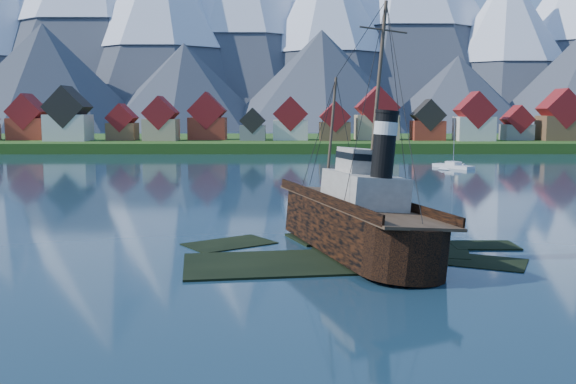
{
  "coord_description": "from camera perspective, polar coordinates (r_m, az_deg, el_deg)",
  "views": [
    {
      "loc": [
        -3.66,
        -53.97,
        12.72
      ],
      "look_at": [
        -3.4,
        6.0,
        5.0
      ],
      "focal_mm": 40.0,
      "sensor_mm": 36.0,
      "label": 1
    }
  ],
  "objects": [
    {
      "name": "ground",
      "position": [
        55.57,
        3.55,
        -5.91
      ],
      "size": [
        1400.0,
        1400.0,
        0.0
      ],
      "primitive_type": "plane",
      "color": "#173042",
      "rests_on": "ground"
    },
    {
      "name": "shoal",
      "position": [
        57.88,
        5.17,
        -5.74
      ],
      "size": [
        31.71,
        21.24,
        1.14
      ],
      "color": "black",
      "rests_on": "ground"
    },
    {
      "name": "town",
      "position": [
        208.29,
        -8.43,
        6.23
      ],
      "size": [
        250.96,
        16.69,
        17.3
      ],
      "color": "maroon",
      "rests_on": "ground"
    },
    {
      "name": "sailboat_e",
      "position": [
        145.21,
        14.47,
        2.18
      ],
      "size": [
        7.52,
        10.16,
        11.96
      ],
      "rotation": [
        0.0,
        0.0,
        0.54
      ],
      "color": "silver",
      "rests_on": "ground"
    },
    {
      "name": "tugboat_wreck",
      "position": [
        59.38,
        5.59,
        -2.22
      ],
      "size": [
        6.75,
        29.07,
        23.03
      ],
      "rotation": [
        0.0,
        0.08,
        0.29
      ],
      "color": "black",
      "rests_on": "ground"
    },
    {
      "name": "seawall",
      "position": [
        186.44,
        0.88,
        3.42
      ],
      "size": [
        600.0,
        2.5,
        2.0
      ],
      "primitive_type": "cube",
      "color": "#3F3D38",
      "rests_on": "ground"
    },
    {
      "name": "shore_bank",
      "position": [
        224.37,
        0.69,
        4.08
      ],
      "size": [
        600.0,
        80.0,
        3.2
      ],
      "primitive_type": "cube",
      "color": "#204413",
      "rests_on": "ground"
    },
    {
      "name": "mountains",
      "position": [
        540.7,
        0.06,
        15.48
      ],
      "size": [
        965.0,
        340.0,
        205.0
      ],
      "color": "#2D333D",
      "rests_on": "ground"
    }
  ]
}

